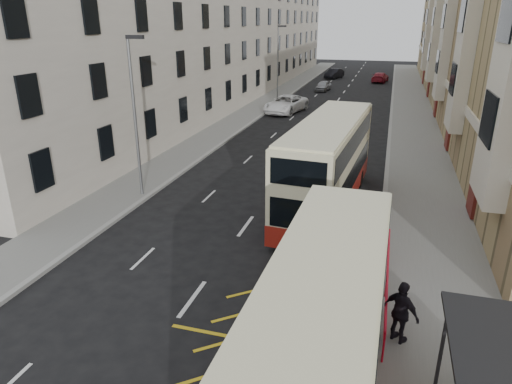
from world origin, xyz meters
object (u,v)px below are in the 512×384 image
(pedestrian_far, at_px, (401,313))
(white_van, at_px, (286,104))
(street_lamp_far, at_px, (278,60))
(street_lamp_near, at_px, (135,109))
(double_decker_rear, at_px, (328,165))
(car_silver, at_px, (323,86))
(car_dark, at_px, (334,74))
(car_red, at_px, (380,77))
(double_decker_front, at_px, (318,356))

(pedestrian_far, bearing_deg, white_van, -35.49)
(street_lamp_far, height_order, pedestrian_far, street_lamp_far)
(street_lamp_near, relative_size, street_lamp_far, 1.00)
(pedestrian_far, bearing_deg, double_decker_rear, -33.72)
(car_silver, relative_size, car_dark, 0.84)
(car_red, bearing_deg, street_lamp_near, 85.63)
(double_decker_rear, relative_size, white_van, 1.89)
(street_lamp_far, relative_size, white_van, 1.34)
(street_lamp_near, xyz_separation_m, car_silver, (3.58, 40.09, -4.00))
(car_dark, bearing_deg, street_lamp_far, -81.00)
(street_lamp_near, height_order, double_decker_rear, street_lamp_near)
(car_silver, xyz_separation_m, car_dark, (-0.25, 13.55, 0.10))
(double_decker_front, height_order, car_silver, double_decker_front)
(white_van, distance_m, car_red, 27.59)
(double_decker_rear, height_order, white_van, double_decker_rear)
(double_decker_rear, distance_m, car_silver, 39.42)
(car_silver, relative_size, car_red, 0.78)
(street_lamp_far, bearing_deg, double_decker_rear, -71.73)
(street_lamp_far, height_order, double_decker_front, street_lamp_far)
(pedestrian_far, bearing_deg, car_red, -51.10)
(street_lamp_far, height_order, car_red, street_lamp_far)
(street_lamp_near, xyz_separation_m, car_red, (10.37, 50.97, -3.94))
(pedestrian_far, height_order, car_silver, pedestrian_far)
(double_decker_rear, height_order, pedestrian_far, double_decker_rear)
(double_decker_front, relative_size, car_dark, 2.36)
(street_lamp_far, height_order, white_van, street_lamp_far)
(street_lamp_near, xyz_separation_m, white_van, (2.16, 24.63, -3.81))
(street_lamp_near, height_order, white_van, street_lamp_near)
(white_van, bearing_deg, double_decker_front, -63.75)
(street_lamp_near, bearing_deg, pedestrian_far, -33.04)
(street_lamp_near, height_order, car_dark, street_lamp_near)
(street_lamp_near, distance_m, double_decker_rear, 9.88)
(pedestrian_far, xyz_separation_m, car_silver, (-9.43, 48.55, -0.48))
(double_decker_rear, relative_size, car_red, 2.35)
(pedestrian_far, relative_size, car_dark, 0.43)
(pedestrian_far, distance_m, white_van, 34.83)
(double_decker_front, distance_m, car_dark, 66.18)
(double_decker_rear, relative_size, car_silver, 3.02)
(white_van, distance_m, car_silver, 15.52)
(car_silver, bearing_deg, car_red, 64.28)
(street_lamp_near, height_order, pedestrian_far, street_lamp_near)
(double_decker_front, height_order, car_dark, double_decker_front)
(pedestrian_far, bearing_deg, street_lamp_near, 3.31)
(street_lamp_far, distance_m, car_red, 23.72)
(double_decker_rear, bearing_deg, pedestrian_far, -66.12)
(street_lamp_far, bearing_deg, car_silver, 70.48)
(double_decker_front, height_order, double_decker_rear, double_decker_rear)
(street_lamp_far, height_order, car_dark, street_lamp_far)
(car_silver, xyz_separation_m, car_red, (6.79, 10.88, 0.06))
(street_lamp_far, xyz_separation_m, car_red, (10.37, 20.97, -3.94))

